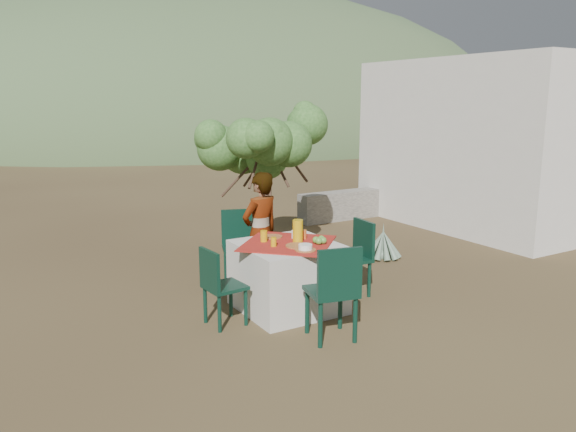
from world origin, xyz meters
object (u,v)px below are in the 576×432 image
object	(u,v)px
table	(288,276)
agave	(383,245)
chair_near	(334,289)
chair_right	(356,254)
guesthouse	(497,143)
person	(261,233)
shrub_tree	(269,152)
chair_far	(239,243)
juice_pitcher	(298,231)
chair_left	(219,283)

from	to	relation	value
table	agave	bearing A→B (deg)	25.09
chair_near	chair_right	xyz separation A→B (m)	(1.00, 0.98, -0.04)
chair_near	guesthouse	xyz separation A→B (m)	(5.78, 2.95, 0.97)
chair_near	person	distance (m)	1.66
guesthouse	shrub_tree	bearing A→B (deg)	-179.81
table	guesthouse	world-z (taller)	guesthouse
person	chair_far	bearing A→B (deg)	-97.08
chair_far	guesthouse	size ratio (longest dim) A/B	0.22
juice_pitcher	table	bearing A→B (deg)	166.37
chair_right	shrub_tree	world-z (taller)	shrub_tree
person	table	bearing A→B (deg)	73.46
person	shrub_tree	size ratio (longest dim) A/B	0.74
shrub_tree	agave	distance (m)	2.16
chair_far	chair_near	distance (m)	2.10
shrub_tree	guesthouse	distance (m)	4.88
shrub_tree	agave	bearing A→B (deg)	-32.86
chair_left	juice_pitcher	distance (m)	1.05
chair_near	chair_left	xyz separation A→B (m)	(-0.80, 0.91, -0.08)
guesthouse	juice_pitcher	distance (m)	5.99
shrub_tree	juice_pitcher	size ratio (longest dim) A/B	7.91
chair_left	shrub_tree	xyz separation A→B (m)	(1.69, 2.02, 1.10)
table	shrub_tree	xyz separation A→B (m)	(0.84, 1.97, 1.18)
chair_far	agave	distance (m)	2.32
table	chair_left	xyz separation A→B (m)	(-0.85, -0.05, 0.08)
table	person	distance (m)	0.76
guesthouse	table	bearing A→B (deg)	-160.90
shrub_tree	chair_far	bearing A→B (deg)	-136.96
juice_pitcher	person	bearing A→B (deg)	97.45
chair_left	shrub_tree	size ratio (longest dim) A/B	0.42
chair_far	shrub_tree	size ratio (longest dim) A/B	0.47
person	shrub_tree	xyz separation A→B (m)	(0.82, 1.29, 0.83)
guesthouse	chair_near	bearing A→B (deg)	-152.98
chair_far	person	world-z (taller)	person
shrub_tree	table	bearing A→B (deg)	-113.19
chair_near	chair_left	bearing A→B (deg)	-36.57
chair_right	agave	xyz separation A→B (m)	(1.31, 1.04, -0.30)
table	shrub_tree	distance (m)	2.44
shrub_tree	guesthouse	bearing A→B (deg)	0.19
agave	juice_pitcher	bearing A→B (deg)	-153.21
chair_far	juice_pitcher	bearing A→B (deg)	-62.40
juice_pitcher	chair_left	bearing A→B (deg)	-178.54
juice_pitcher	chair_far	bearing A→B (deg)	97.62
table	agave	distance (m)	2.49
chair_left	chair_right	world-z (taller)	chair_right
chair_left	chair_right	size ratio (longest dim) A/B	0.92
shrub_tree	guesthouse	xyz separation A→B (m)	(4.88, 0.02, -0.06)
chair_near	chair_left	size ratio (longest dim) A/B	1.16
chair_far	agave	size ratio (longest dim) A/B	1.58
agave	table	bearing A→B (deg)	-154.91
person	shrub_tree	bearing A→B (deg)	-137.51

